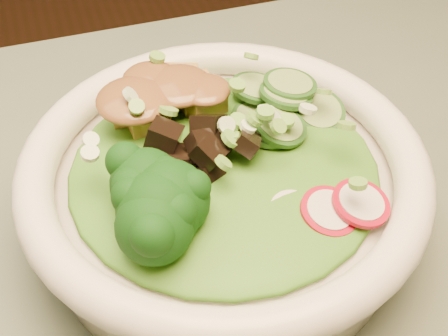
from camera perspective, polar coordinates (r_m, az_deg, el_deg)
name	(u,v)px	position (r m, az deg, el deg)	size (l,w,h in m)	color
salad_bowl	(224,188)	(0.45, 0.00, -1.88)	(0.29, 0.29, 0.08)	silver
lettuce_bed	(224,167)	(0.44, 0.00, 0.09)	(0.22, 0.22, 0.03)	#1F5B13
broccoli_florets	(156,206)	(0.39, -6.20, -3.43)	(0.09, 0.08, 0.05)	black
radish_slices	(311,210)	(0.41, 7.94, -3.79)	(0.12, 0.04, 0.02)	maroon
cucumber_slices	(287,106)	(0.47, 5.76, 5.70)	(0.08, 0.08, 0.04)	#82A45B
mushroom_heap	(210,142)	(0.43, -1.31, 2.35)	(0.08, 0.08, 0.04)	black
tofu_cubes	(156,111)	(0.46, -6.22, 5.22)	(0.10, 0.06, 0.04)	olive
peanut_sauce	(155,96)	(0.46, -6.35, 6.57)	(0.08, 0.06, 0.02)	brown
scallion_garnish	(224,139)	(0.42, 0.00, 2.66)	(0.21, 0.21, 0.03)	#66A339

